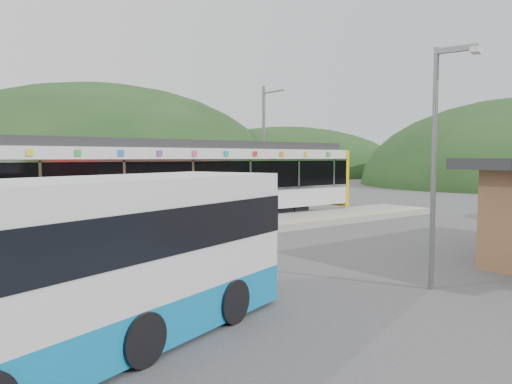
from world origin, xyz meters
TOP-DOWN VIEW (x-y plane):
  - ground at (0.00, 0.00)m, footprint 120.00×120.00m
  - hills at (6.19, 5.29)m, footprint 146.00×149.00m
  - platform at (0.00, 3.30)m, footprint 26.00×3.20m
  - yellow_line at (0.00, 2.00)m, footprint 26.00×0.10m
  - train at (-0.64, 6.00)m, footprint 20.44×3.01m
  - catenary_mast_east at (7.00, 8.56)m, footprint 0.18×1.80m
  - bus at (-9.31, -6.04)m, footprint 10.10×5.34m
  - lamp_post at (-0.77, -7.00)m, footprint 0.38×1.01m

SIDE VIEW (x-z plane):
  - ground at x=0.00m, z-range 0.00..0.00m
  - hills at x=6.19m, z-range -13.00..13.00m
  - platform at x=0.00m, z-range 0.00..0.30m
  - yellow_line at x=0.00m, z-range 0.30..0.31m
  - bus at x=-9.31m, z-range -0.05..2.65m
  - train at x=-0.64m, z-range 0.19..3.93m
  - lamp_post at x=-0.77m, z-range 0.54..6.00m
  - catenary_mast_east at x=7.00m, z-range 0.15..7.15m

